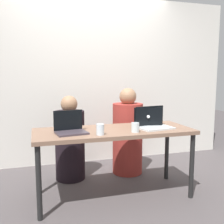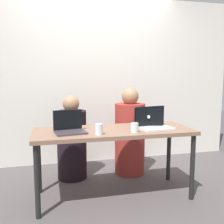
{
  "view_description": "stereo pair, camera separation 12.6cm",
  "coord_description": "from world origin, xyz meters",
  "px_view_note": "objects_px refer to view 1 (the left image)",
  "views": [
    {
      "loc": [
        -0.8,
        -2.62,
        1.31
      ],
      "look_at": [
        0.0,
        0.07,
        0.93
      ],
      "focal_mm": 42.0,
      "sensor_mm": 36.0,
      "label": 1
    },
    {
      "loc": [
        -0.68,
        -2.66,
        1.31
      ],
      "look_at": [
        0.0,
        0.07,
        0.93
      ],
      "focal_mm": 42.0,
      "sensor_mm": 36.0,
      "label": 2
    }
  ],
  "objects_px": {
    "laptop_back_right": "(147,122)",
    "person_on_right": "(128,136)",
    "laptop_front_right": "(154,123)",
    "water_glass_right": "(135,128)",
    "laptop_front_left": "(70,128)",
    "water_glass_left": "(100,130)",
    "person_on_left": "(70,142)"
  },
  "relations": [
    {
      "from": "person_on_right",
      "to": "laptop_front_right",
      "type": "distance_m",
      "value": 0.74
    },
    {
      "from": "laptop_front_left",
      "to": "water_glass_right",
      "type": "relative_size",
      "value": 3.4
    },
    {
      "from": "laptop_front_right",
      "to": "water_glass_left",
      "type": "height_order",
      "value": "laptop_front_right"
    },
    {
      "from": "laptop_back_right",
      "to": "laptop_front_right",
      "type": "bearing_deg",
      "value": 109.93
    },
    {
      "from": "person_on_right",
      "to": "laptop_front_left",
      "type": "bearing_deg",
      "value": 45.76
    },
    {
      "from": "water_glass_right",
      "to": "laptop_back_right",
      "type": "bearing_deg",
      "value": 48.44
    },
    {
      "from": "water_glass_right",
      "to": "person_on_left",
      "type": "bearing_deg",
      "value": 124.21
    },
    {
      "from": "laptop_front_right",
      "to": "water_glass_left",
      "type": "relative_size",
      "value": 3.68
    },
    {
      "from": "person_on_right",
      "to": "laptop_front_right",
      "type": "xyz_separation_m",
      "value": [
        0.05,
        -0.68,
        0.28
      ]
    },
    {
      "from": "laptop_front_left",
      "to": "laptop_front_right",
      "type": "xyz_separation_m",
      "value": [
        0.91,
        -0.01,
        0.0
      ]
    },
    {
      "from": "laptop_back_right",
      "to": "laptop_front_left",
      "type": "distance_m",
      "value": 0.9
    },
    {
      "from": "laptop_back_right",
      "to": "water_glass_right",
      "type": "bearing_deg",
      "value": 61.79
    },
    {
      "from": "laptop_front_right",
      "to": "water_glass_right",
      "type": "relative_size",
      "value": 4.07
    },
    {
      "from": "person_on_right",
      "to": "laptop_front_left",
      "type": "height_order",
      "value": "person_on_right"
    },
    {
      "from": "laptop_back_right",
      "to": "water_glass_right",
      "type": "xyz_separation_m",
      "value": [
        -0.25,
        -0.29,
        -0.01
      ]
    },
    {
      "from": "laptop_front_left",
      "to": "laptop_back_right",
      "type": "bearing_deg",
      "value": 0.07
    },
    {
      "from": "person_on_right",
      "to": "laptop_front_left",
      "type": "relative_size",
      "value": 3.49
    },
    {
      "from": "person_on_right",
      "to": "water_glass_right",
      "type": "xyz_separation_m",
      "value": [
        -0.22,
        -0.82,
        0.28
      ]
    },
    {
      "from": "person_on_left",
      "to": "laptop_back_right",
      "type": "bearing_deg",
      "value": 139.71
    },
    {
      "from": "laptop_back_right",
      "to": "water_glass_right",
      "type": "distance_m",
      "value": 0.38
    },
    {
      "from": "laptop_back_right",
      "to": "person_on_right",
      "type": "bearing_deg",
      "value": -72.78
    },
    {
      "from": "person_on_left",
      "to": "water_glass_left",
      "type": "xyz_separation_m",
      "value": [
        0.19,
        -0.85,
        0.32
      ]
    },
    {
      "from": "laptop_front_right",
      "to": "water_glass_right",
      "type": "xyz_separation_m",
      "value": [
        -0.27,
        -0.14,
        -0.01
      ]
    },
    {
      "from": "laptop_front_right",
      "to": "water_glass_right",
      "type": "height_order",
      "value": "laptop_front_right"
    },
    {
      "from": "person_on_left",
      "to": "person_on_right",
      "type": "xyz_separation_m",
      "value": [
        0.78,
        0.0,
        0.04
      ]
    },
    {
      "from": "water_glass_right",
      "to": "person_on_right",
      "type": "bearing_deg",
      "value": 75.24
    },
    {
      "from": "person_on_left",
      "to": "laptop_back_right",
      "type": "relative_size",
      "value": 2.99
    },
    {
      "from": "laptop_back_right",
      "to": "laptop_front_left",
      "type": "relative_size",
      "value": 1.08
    },
    {
      "from": "laptop_front_right",
      "to": "water_glass_left",
      "type": "xyz_separation_m",
      "value": [
        -0.64,
        -0.16,
        -0.0
      ]
    },
    {
      "from": "person_on_right",
      "to": "water_glass_right",
      "type": "height_order",
      "value": "person_on_right"
    },
    {
      "from": "laptop_front_left",
      "to": "person_on_right",
      "type": "bearing_deg",
      "value": 29.57
    },
    {
      "from": "person_on_right",
      "to": "water_glass_left",
      "type": "relative_size",
      "value": 10.75
    }
  ]
}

